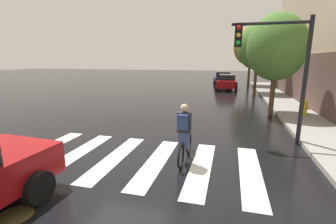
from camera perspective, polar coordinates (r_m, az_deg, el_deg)
The scene contains 11 objects.
ground_plane at distance 7.30m, azimuth -11.57°, elevation -10.80°, with size 120.00×120.00×0.00m, color black.
crosswalk_stripes at distance 7.10m, azimuth -7.90°, elevation -11.28°, with size 6.94×3.45×0.01m.
manhole_cover at distance 5.62m, azimuth -32.92°, elevation -20.19°, with size 0.64×0.64×0.01m, color #473D1E.
sedan_mid at distance 23.85m, azimuth 14.04°, elevation 7.08°, with size 2.07×4.28×1.47m.
sedan_far at distance 28.86m, azimuth 13.00°, elevation 8.02°, with size 2.31×4.41×1.48m.
cyclist at distance 6.63m, azimuth 3.97°, elevation -5.21°, with size 0.37×1.71×1.69m.
traffic_light_near at distance 8.69m, azimuth 25.25°, elevation 11.37°, with size 2.47×0.28×4.20m.
fire_hydrant at distance 13.44m, azimuth 30.10°, elevation 0.84°, with size 0.33×0.22×0.78m.
street_tree_near at distance 13.31m, azimuth 24.72°, elevation 13.97°, with size 2.88×2.88×5.12m.
street_tree_mid at distance 21.23m, azimuth 20.85°, elevation 14.45°, with size 3.22×3.22×5.73m.
street_tree_far at distance 27.39m, azimuth 19.35°, elevation 14.79°, with size 3.56×3.56×6.33m.
Camera 1 is at (3.05, -5.98, 2.86)m, focal length 25.27 mm.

